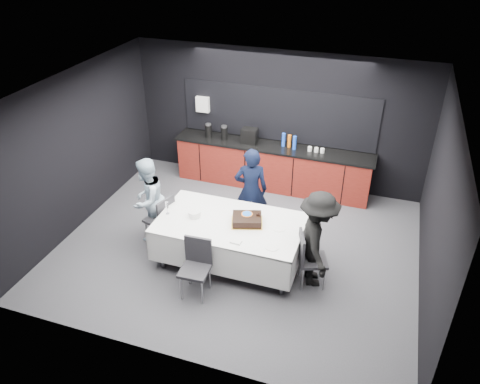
% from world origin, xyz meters
% --- Properties ---
extents(ground, '(6.00, 6.00, 0.00)m').
position_xyz_m(ground, '(0.00, 0.00, 0.00)').
color(ground, '#46474C').
rests_on(ground, ground).
extents(room_shell, '(6.04, 5.04, 2.82)m').
position_xyz_m(room_shell, '(0.00, 0.00, 1.86)').
color(room_shell, white).
rests_on(room_shell, ground).
extents(kitchenette, '(4.10, 0.64, 2.05)m').
position_xyz_m(kitchenette, '(-0.02, 2.22, 0.54)').
color(kitchenette, maroon).
rests_on(kitchenette, ground).
extents(party_table, '(2.32, 1.32, 0.78)m').
position_xyz_m(party_table, '(0.00, -0.40, 0.64)').
color(party_table, '#99999E').
rests_on(party_table, ground).
extents(cake_assembly, '(0.59, 0.53, 0.16)m').
position_xyz_m(cake_assembly, '(0.26, -0.33, 0.84)').
color(cake_assembly, '#F0BD46').
rests_on(cake_assembly, party_table).
extents(plate_stack, '(0.20, 0.20, 0.10)m').
position_xyz_m(plate_stack, '(-0.60, -0.43, 0.83)').
color(plate_stack, white).
rests_on(plate_stack, party_table).
extents(loose_plate_near, '(0.20, 0.20, 0.01)m').
position_xyz_m(loose_plate_near, '(-0.24, -0.87, 0.78)').
color(loose_plate_near, white).
rests_on(loose_plate_near, party_table).
extents(loose_plate_right_a, '(0.20, 0.20, 0.01)m').
position_xyz_m(loose_plate_right_a, '(0.79, -0.33, 0.78)').
color(loose_plate_right_a, white).
rests_on(loose_plate_right_a, party_table).
extents(loose_plate_right_b, '(0.21, 0.21, 0.01)m').
position_xyz_m(loose_plate_right_b, '(0.81, -0.81, 0.78)').
color(loose_plate_right_b, white).
rests_on(loose_plate_right_b, party_table).
extents(loose_plate_far, '(0.20, 0.20, 0.01)m').
position_xyz_m(loose_plate_far, '(0.10, -0.05, 0.78)').
color(loose_plate_far, white).
rests_on(loose_plate_far, party_table).
extents(fork_pile, '(0.17, 0.12, 0.03)m').
position_xyz_m(fork_pile, '(0.26, -0.88, 0.79)').
color(fork_pile, white).
rests_on(fork_pile, party_table).
extents(champagne_flute, '(0.06, 0.06, 0.22)m').
position_xyz_m(champagne_flute, '(-1.05, -0.50, 0.94)').
color(champagne_flute, white).
rests_on(champagne_flute, party_table).
extents(chair_left, '(0.52, 0.52, 0.92)m').
position_xyz_m(chair_left, '(-1.27, -0.29, 0.53)').
color(chair_left, '#2B2A2F').
rests_on(chair_left, ground).
extents(chair_right, '(0.54, 0.54, 0.92)m').
position_xyz_m(chair_right, '(1.30, -0.54, 0.53)').
color(chair_right, '#2B2A2F').
rests_on(chair_right, ground).
extents(chair_near, '(0.44, 0.44, 0.92)m').
position_xyz_m(chair_near, '(-0.24, -1.23, 0.53)').
color(chair_near, '#2B2A2F').
rests_on(chair_near, ground).
extents(person_center, '(0.68, 0.55, 1.61)m').
position_xyz_m(person_center, '(0.03, 0.60, 0.80)').
color(person_center, black).
rests_on(person_center, ground).
extents(person_left, '(0.61, 0.77, 1.52)m').
position_xyz_m(person_left, '(-1.59, -0.19, 0.76)').
color(person_left, '#ACC7D8').
rests_on(person_left, ground).
extents(person_right, '(0.88, 1.16, 1.60)m').
position_xyz_m(person_right, '(1.41, -0.45, 0.80)').
color(person_right, black).
rests_on(person_right, ground).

